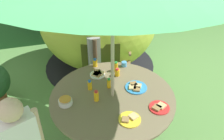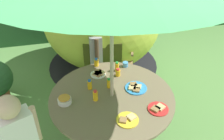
# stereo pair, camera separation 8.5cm
# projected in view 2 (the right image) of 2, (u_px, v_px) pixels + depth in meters

# --- Properties ---
(ground_plane) EXTENTS (10.00, 10.00, 0.02)m
(ground_plane) POSITION_uv_depth(u_px,v_px,m) (112.00, 137.00, 2.97)
(ground_plane) COLOR #548442
(garden_table) EXTENTS (1.38, 1.38, 0.69)m
(garden_table) POSITION_uv_depth(u_px,v_px,m) (112.00, 106.00, 2.66)
(garden_table) COLOR #93704C
(garden_table) RESTS_ON ground_plane
(wooden_chair) EXTENTS (0.63, 0.59, 0.96)m
(wooden_chair) POSITION_uv_depth(u_px,v_px,m) (116.00, 51.00, 3.71)
(wooden_chair) COLOR brown
(wooden_chair) RESTS_ON ground_plane
(dome_tent) EXTENTS (2.32, 2.32, 1.71)m
(dome_tent) POSITION_uv_depth(u_px,v_px,m) (102.00, 21.00, 3.91)
(dome_tent) COLOR #B2C63F
(dome_tent) RESTS_ON ground_plane
(child_in_grey_shirt) EXTENTS (0.20, 0.40, 1.17)m
(child_in_grey_shirt) POSITION_uv_depth(u_px,v_px,m) (95.00, 48.00, 3.34)
(child_in_grey_shirt) COLOR #3F3F47
(child_in_grey_shirt) RESTS_ON ground_plane
(child_in_white_shirt) EXTENTS (0.38, 0.27, 1.18)m
(child_in_white_shirt) POSITION_uv_depth(u_px,v_px,m) (17.00, 134.00, 2.05)
(child_in_white_shirt) COLOR #3F3F47
(child_in_white_shirt) RESTS_ON ground_plane
(snack_bowl) EXTENTS (0.15, 0.15, 0.09)m
(snack_bowl) POSITION_uv_depth(u_px,v_px,m) (65.00, 100.00, 2.46)
(snack_bowl) COLOR white
(snack_bowl) RESTS_ON garden_table
(plate_near_right) EXTENTS (0.22, 0.22, 0.03)m
(plate_near_right) POSITION_uv_depth(u_px,v_px,m) (128.00, 119.00, 2.27)
(plate_near_right) COLOR yellow
(plate_near_right) RESTS_ON garden_table
(plate_near_left) EXTENTS (0.19, 0.19, 0.03)m
(plate_near_left) POSITION_uv_depth(u_px,v_px,m) (98.00, 74.00, 2.90)
(plate_near_left) COLOR white
(plate_near_left) RESTS_ON garden_table
(plate_mid_left) EXTENTS (0.25, 0.25, 0.03)m
(plate_mid_left) POSITION_uv_depth(u_px,v_px,m) (136.00, 88.00, 2.67)
(plate_mid_left) COLOR #338CD8
(plate_mid_left) RESTS_ON garden_table
(plate_center_front) EXTENTS (0.21, 0.21, 0.03)m
(plate_center_front) POSITION_uv_depth(u_px,v_px,m) (158.00, 109.00, 2.39)
(plate_center_front) COLOR red
(plate_center_front) RESTS_ON garden_table
(juice_bottle_far_left) EXTENTS (0.06, 0.06, 0.11)m
(juice_bottle_far_left) POSITION_uv_depth(u_px,v_px,m) (96.00, 62.00, 3.04)
(juice_bottle_far_left) COLOR yellow
(juice_bottle_far_left) RESTS_ON garden_table
(juice_bottle_far_right) EXTENTS (0.05, 0.05, 0.13)m
(juice_bottle_far_right) POSITION_uv_depth(u_px,v_px,m) (109.00, 83.00, 2.67)
(juice_bottle_far_right) COLOR yellow
(juice_bottle_far_right) RESTS_ON garden_table
(juice_bottle_center_back) EXTENTS (0.05, 0.05, 0.13)m
(juice_bottle_center_back) POSITION_uv_depth(u_px,v_px,m) (95.00, 96.00, 2.49)
(juice_bottle_center_back) COLOR yellow
(juice_bottle_center_back) RESTS_ON garden_table
(juice_bottle_mid_right) EXTENTS (0.05, 0.05, 0.13)m
(juice_bottle_mid_right) POSITION_uv_depth(u_px,v_px,m) (117.00, 67.00, 2.94)
(juice_bottle_mid_right) COLOR yellow
(juice_bottle_mid_right) RESTS_ON garden_table
(juice_bottle_front_edge) EXTENTS (0.05, 0.05, 0.12)m
(juice_bottle_front_edge) POSITION_uv_depth(u_px,v_px,m) (90.00, 85.00, 2.65)
(juice_bottle_front_edge) COLOR yellow
(juice_bottle_front_edge) RESTS_ON garden_table
(juice_bottle_back_edge) EXTENTS (0.06, 0.06, 0.10)m
(juice_bottle_back_edge) POSITION_uv_depth(u_px,v_px,m) (118.00, 72.00, 2.86)
(juice_bottle_back_edge) COLOR yellow
(juice_bottle_back_edge) RESTS_ON garden_table
(cup_near) EXTENTS (0.07, 0.07, 0.06)m
(cup_near) POSITION_uv_depth(u_px,v_px,m) (125.00, 64.00, 3.04)
(cup_near) COLOR #4C99D8
(cup_near) RESTS_ON garden_table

